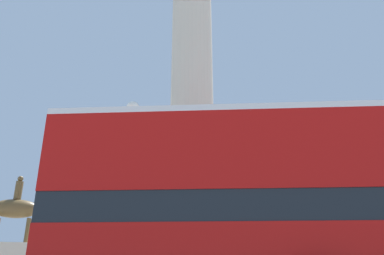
{
  "coord_description": "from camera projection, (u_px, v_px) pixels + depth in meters",
  "views": [
    {
      "loc": [
        1.89,
        -14.26,
        1.45
      ],
      "look_at": [
        0.0,
        0.0,
        6.97
      ],
      "focal_mm": 35.0,
      "sensor_mm": 36.0,
      "label": 1
    }
  ],
  "objects": [
    {
      "name": "monument_column",
      "position": [
        192.0,
        128.0,
        15.4
      ],
      "size": [
        4.98,
        4.98,
        20.6
      ],
      "color": "#BCB29E",
      "rests_on": "ground_plane"
    },
    {
      "name": "street_lamp",
      "position": [
        128.0,
        184.0,
        11.73
      ],
      "size": [
        0.45,
        0.45,
        6.83
      ],
      "color": "black",
      "rests_on": "ground_plane"
    },
    {
      "name": "bus_a",
      "position": [
        316.0,
        218.0,
        7.3
      ],
      "size": [
        10.42,
        3.27,
        4.36
      ],
      "rotation": [
        0.0,
        0.0,
        0.07
      ],
      "color": "#A80F0C",
      "rests_on": "ground_plane"
    }
  ]
}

